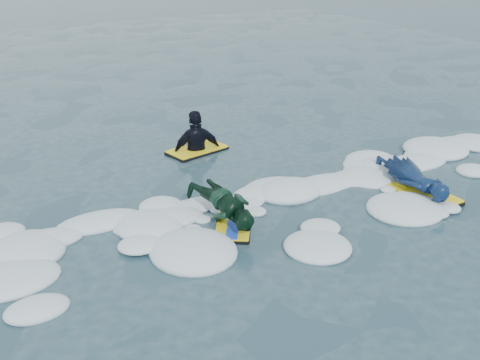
# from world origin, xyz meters

# --- Properties ---
(ground) EXTENTS (120.00, 120.00, 0.00)m
(ground) POSITION_xyz_m (0.00, 0.00, 0.00)
(ground) COLOR #1A3340
(ground) RESTS_ON ground
(foam_band) EXTENTS (12.00, 3.10, 0.30)m
(foam_band) POSITION_xyz_m (0.00, 1.03, 0.00)
(foam_band) COLOR white
(foam_band) RESTS_ON ground
(prone_woman_unit) EXTENTS (0.93, 1.76, 0.44)m
(prone_woman_unit) POSITION_xyz_m (3.00, 0.42, 0.22)
(prone_woman_unit) COLOR black
(prone_woman_unit) RESTS_ON ground
(prone_child_unit) EXTENTS (0.90, 1.39, 0.53)m
(prone_child_unit) POSITION_xyz_m (-0.14, 0.86, 0.27)
(prone_child_unit) COLOR black
(prone_child_unit) RESTS_ON ground
(waiting_rider_unit) EXTENTS (1.22, 0.84, 1.66)m
(waiting_rider_unit) POSITION_xyz_m (0.73, 3.76, -0.01)
(waiting_rider_unit) COLOR black
(waiting_rider_unit) RESTS_ON ground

